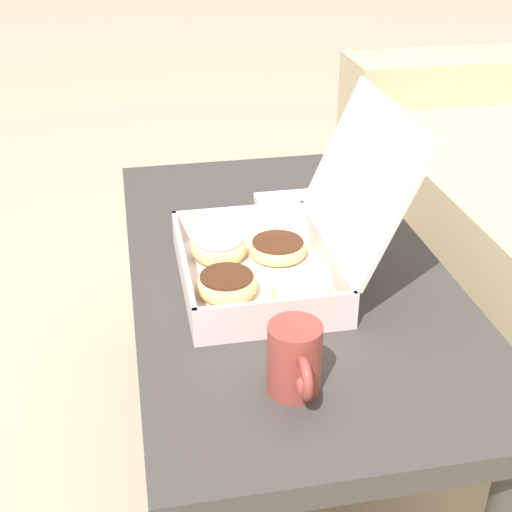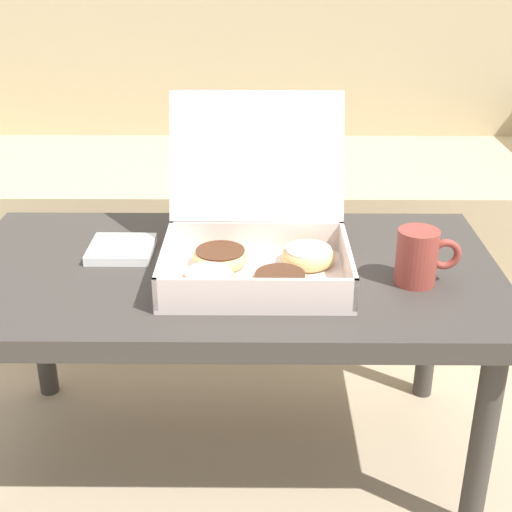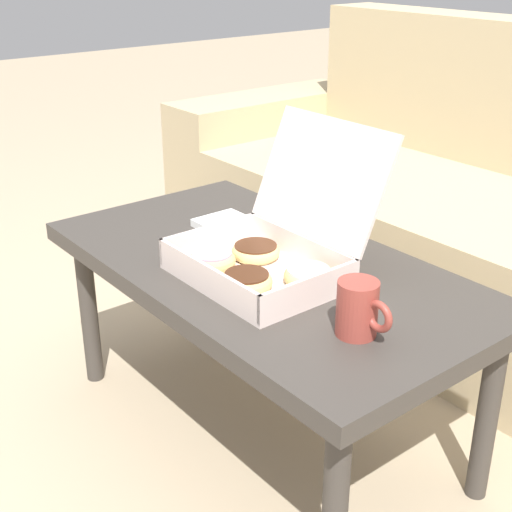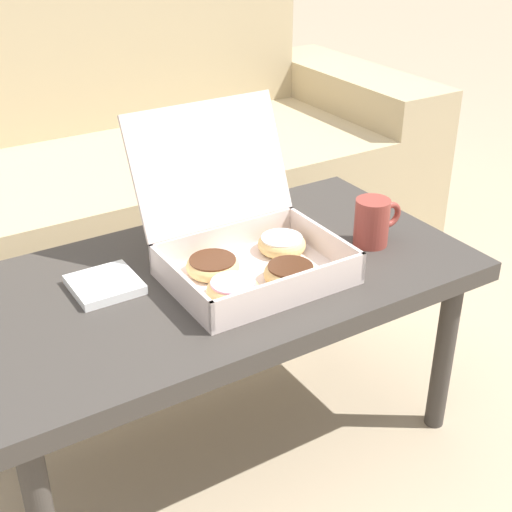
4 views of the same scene
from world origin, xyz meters
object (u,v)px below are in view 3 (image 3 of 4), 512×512
pastry_box (267,251)px  coffee_mug (359,309)px  couch (496,230)px  coffee_table (264,282)px

pastry_box → coffee_mug: 0.29m
couch → coffee_mug: size_ratio=19.47×
couch → coffee_table: 0.89m
coffee_table → coffee_mug: bearing=-11.1°
coffee_table → pastry_box: bearing=-32.9°
coffee_table → pastry_box: pastry_box is taller
pastry_box → coffee_mug: bearing=-6.7°
pastry_box → coffee_table: bearing=147.1°
couch → coffee_table: bearing=-90.0°
couch → coffee_table: size_ratio=2.20×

